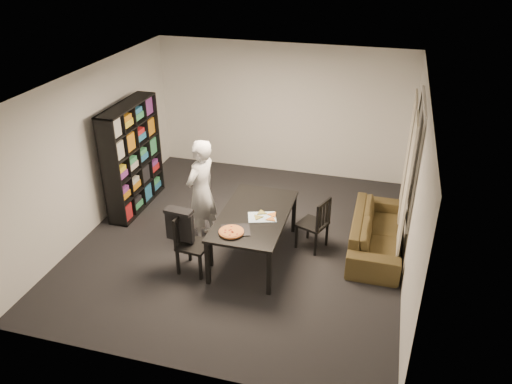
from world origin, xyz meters
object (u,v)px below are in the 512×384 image
(dining_table, at_px, (254,218))
(chair_left, at_px, (188,239))
(person, at_px, (201,192))
(sofa, at_px, (377,232))
(bookshelf, at_px, (132,157))
(chair_right, at_px, (317,221))
(baking_tray, at_px, (236,230))
(pepperoni_pizza, at_px, (231,232))

(dining_table, distance_m, chair_left, 1.02)
(dining_table, bearing_deg, person, 165.20)
(chair_left, bearing_deg, sofa, -58.20)
(bookshelf, xyz_separation_m, dining_table, (2.45, -0.95, -0.28))
(chair_left, relative_size, chair_right, 1.04)
(person, bearing_deg, chair_left, 23.48)
(bookshelf, xyz_separation_m, person, (1.53, -0.70, -0.10))
(chair_left, distance_m, chair_right, 1.98)
(chair_right, xyz_separation_m, baking_tray, (-1.01, -0.95, 0.25))
(chair_left, relative_size, person, 0.53)
(chair_right, distance_m, sofa, 0.96)
(person, bearing_deg, sofa, 116.39)
(person, bearing_deg, baking_tray, 63.22)
(baking_tray, distance_m, pepperoni_pizza, 0.09)
(bookshelf, height_order, sofa, bookshelf)
(chair_left, relative_size, sofa, 0.46)
(bookshelf, relative_size, sofa, 0.98)
(bookshelf, bearing_deg, chair_left, -43.05)
(baking_tray, bearing_deg, chair_right, 43.19)
(bookshelf, bearing_deg, sofa, -3.25)
(pepperoni_pizza, bearing_deg, person, 132.28)
(baking_tray, bearing_deg, sofa, 32.44)
(bookshelf, height_order, chair_right, bookshelf)
(pepperoni_pizza, bearing_deg, chair_left, 178.70)
(chair_right, bearing_deg, dining_table, -41.87)
(chair_left, bearing_deg, bookshelf, 52.51)
(chair_right, bearing_deg, sofa, 127.96)
(bookshelf, height_order, person, bookshelf)
(bookshelf, distance_m, chair_right, 3.40)
(chair_right, bearing_deg, baking_tray, -25.31)
(person, distance_m, baking_tray, 1.10)
(chair_right, bearing_deg, chair_left, -37.65)
(chair_left, xyz_separation_m, baking_tray, (0.69, 0.07, 0.22))
(baking_tray, height_order, sofa, baking_tray)
(chair_right, distance_m, baking_tray, 1.41)
(dining_table, relative_size, sofa, 0.91)
(dining_table, relative_size, person, 1.03)
(dining_table, height_order, chair_left, chair_left)
(chair_left, distance_m, baking_tray, 0.73)
(baking_tray, xyz_separation_m, pepperoni_pizza, (-0.03, -0.08, 0.02))
(chair_left, xyz_separation_m, chair_right, (1.70, 1.02, -0.02))
(dining_table, distance_m, pepperoni_pizza, 0.62)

